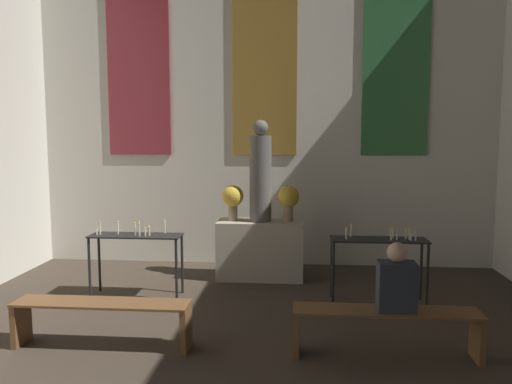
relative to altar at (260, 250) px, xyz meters
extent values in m
cube|color=silver|center=(0.00, 0.95, 2.45)|extent=(7.78, 0.12, 5.79)
cube|color=maroon|center=(-2.11, 0.87, 3.03)|extent=(1.06, 0.03, 3.24)
cube|color=olive|center=(0.00, 0.87, 3.03)|extent=(1.06, 0.03, 3.24)
cube|color=#33723F|center=(2.11, 0.87, 3.03)|extent=(1.06, 0.03, 3.24)
cube|color=#ADA38E|center=(0.00, 0.00, 0.00)|extent=(1.30, 0.57, 0.88)
cylinder|color=#5B5651|center=(0.00, 0.00, 1.09)|extent=(0.33, 0.33, 1.29)
sphere|color=#5B5651|center=(0.00, 0.00, 1.84)|extent=(0.23, 0.23, 0.23)
cylinder|color=#937A5B|center=(-0.42, 0.00, 0.57)|extent=(0.14, 0.14, 0.26)
sphere|color=gold|center=(-0.42, 0.00, 0.82)|extent=(0.33, 0.33, 0.33)
cylinder|color=#937A5B|center=(0.42, 0.00, 0.57)|extent=(0.14, 0.14, 0.26)
sphere|color=gold|center=(0.42, 0.00, 0.82)|extent=(0.33, 0.33, 0.33)
cube|color=black|center=(-1.61, -0.99, 0.39)|extent=(1.24, 0.39, 0.02)
cylinder|color=black|center=(-2.20, -1.16, -0.03)|extent=(0.04, 0.04, 0.82)
cylinder|color=black|center=(-1.02, -1.16, -0.03)|extent=(0.04, 0.04, 0.82)
cylinder|color=black|center=(-2.20, -0.83, -0.03)|extent=(0.04, 0.04, 0.82)
cylinder|color=black|center=(-1.02, -0.83, -0.03)|extent=(0.04, 0.04, 0.82)
cylinder|color=silver|center=(-2.09, -1.03, 0.48)|extent=(0.02, 0.02, 0.16)
sphere|color=#F9CC4C|center=(-2.09, -1.03, 0.57)|extent=(0.02, 0.02, 0.02)
cylinder|color=silver|center=(-1.60, -1.04, 0.48)|extent=(0.02, 0.02, 0.16)
sphere|color=#F9CC4C|center=(-1.60, -1.04, 0.57)|extent=(0.02, 0.02, 0.02)
cylinder|color=silver|center=(-2.12, -1.05, 0.45)|extent=(0.02, 0.02, 0.09)
sphere|color=#F9CC4C|center=(-2.12, -1.05, 0.51)|extent=(0.02, 0.02, 0.02)
cylinder|color=silver|center=(-1.53, -1.07, 0.47)|extent=(0.02, 0.02, 0.15)
sphere|color=#F9CC4C|center=(-1.53, -1.07, 0.56)|extent=(0.02, 0.02, 0.02)
cylinder|color=silver|center=(-1.45, -1.07, 0.45)|extent=(0.02, 0.02, 0.10)
sphere|color=#F9CC4C|center=(-1.45, -1.07, 0.51)|extent=(0.02, 0.02, 0.02)
cylinder|color=silver|center=(-1.86, -0.97, 0.48)|extent=(0.02, 0.02, 0.15)
sphere|color=#F9CC4C|center=(-1.86, -0.97, 0.57)|extent=(0.02, 0.02, 0.02)
cylinder|color=silver|center=(-1.25, -0.85, 0.48)|extent=(0.02, 0.02, 0.16)
sphere|color=#F9CC4C|center=(-1.25, -0.85, 0.58)|extent=(0.02, 0.02, 0.02)
cylinder|color=silver|center=(-1.40, -1.05, 0.45)|extent=(0.02, 0.02, 0.11)
sphere|color=#F9CC4C|center=(-1.40, -1.05, 0.52)|extent=(0.02, 0.02, 0.02)
cylinder|color=silver|center=(-1.44, -0.93, 0.45)|extent=(0.02, 0.02, 0.10)
sphere|color=#F9CC4C|center=(-1.44, -0.93, 0.51)|extent=(0.02, 0.02, 0.02)
cylinder|color=silver|center=(-1.60, -0.87, 0.47)|extent=(0.02, 0.02, 0.15)
sphere|color=#F9CC4C|center=(-1.60, -0.87, 0.56)|extent=(0.02, 0.02, 0.02)
cube|color=black|center=(1.61, -0.99, 0.39)|extent=(1.24, 0.39, 0.02)
cylinder|color=black|center=(1.02, -1.16, -0.03)|extent=(0.04, 0.04, 0.82)
cylinder|color=black|center=(2.20, -1.16, -0.03)|extent=(0.04, 0.04, 0.82)
cylinder|color=black|center=(1.02, -0.83, -0.03)|extent=(0.04, 0.04, 0.82)
cylinder|color=black|center=(2.20, -0.83, -0.03)|extent=(0.04, 0.04, 0.82)
cylinder|color=silver|center=(1.27, -0.87, 0.47)|extent=(0.02, 0.02, 0.14)
sphere|color=#F9CC4C|center=(1.27, -0.87, 0.56)|extent=(0.02, 0.02, 0.02)
cylinder|color=silver|center=(2.05, -1.08, 0.47)|extent=(0.02, 0.02, 0.14)
sphere|color=#F9CC4C|center=(2.05, -1.08, 0.55)|extent=(0.02, 0.02, 0.02)
cylinder|color=silver|center=(1.76, -1.00, 0.45)|extent=(0.02, 0.02, 0.11)
sphere|color=#F9CC4C|center=(1.76, -1.00, 0.52)|extent=(0.02, 0.02, 0.02)
cylinder|color=silver|center=(1.83, -1.04, 0.45)|extent=(0.02, 0.02, 0.09)
sphere|color=#F9CC4C|center=(1.83, -1.04, 0.50)|extent=(0.02, 0.02, 0.02)
cylinder|color=silver|center=(1.75, -1.06, 0.47)|extent=(0.02, 0.02, 0.14)
sphere|color=#F9CC4C|center=(1.75, -1.06, 0.55)|extent=(0.02, 0.02, 0.02)
cylinder|color=silver|center=(1.99, -1.01, 0.47)|extent=(0.02, 0.02, 0.15)
sphere|color=#F9CC4C|center=(1.99, -1.01, 0.56)|extent=(0.02, 0.02, 0.02)
cylinder|color=silver|center=(1.99, -1.08, 0.45)|extent=(0.02, 0.02, 0.11)
sphere|color=#F9CC4C|center=(1.99, -1.08, 0.52)|extent=(0.02, 0.02, 0.02)
cylinder|color=silver|center=(1.95, -0.97, 0.47)|extent=(0.02, 0.02, 0.14)
sphere|color=#F9CC4C|center=(1.95, -0.97, 0.55)|extent=(0.02, 0.02, 0.02)
cylinder|color=silver|center=(1.19, -1.05, 0.46)|extent=(0.02, 0.02, 0.13)
sphere|color=#F9CC4C|center=(1.19, -1.05, 0.54)|extent=(0.02, 0.02, 0.02)
cylinder|color=silver|center=(1.80, -0.92, 0.48)|extent=(0.02, 0.02, 0.16)
sphere|color=#F9CC4C|center=(1.80, -0.92, 0.57)|extent=(0.02, 0.02, 0.02)
cube|color=brown|center=(-1.43, -2.65, 0.02)|extent=(1.81, 0.36, 0.03)
cube|color=brown|center=(-2.30, -2.65, -0.22)|extent=(0.06, 0.32, 0.45)
cube|color=brown|center=(-0.55, -2.65, -0.22)|extent=(0.06, 0.32, 0.45)
cube|color=brown|center=(1.43, -2.65, 0.02)|extent=(1.81, 0.36, 0.03)
cube|color=brown|center=(0.55, -2.65, -0.22)|extent=(0.06, 0.32, 0.45)
cube|color=brown|center=(2.30, -2.65, -0.22)|extent=(0.06, 0.32, 0.45)
cube|color=#282D38|center=(1.52, -2.65, 0.27)|extent=(0.36, 0.24, 0.48)
sphere|color=tan|center=(1.52, -2.65, 0.61)|extent=(0.19, 0.19, 0.19)
camera|label=1|loc=(0.56, -7.43, 1.71)|focal=35.00mm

